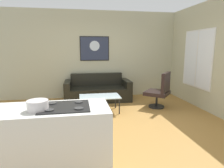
{
  "coord_description": "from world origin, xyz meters",
  "views": [
    {
      "loc": [
        -0.67,
        -3.97,
        1.63
      ],
      "look_at": [
        0.2,
        0.9,
        0.7
      ],
      "focal_mm": 30.97,
      "sensor_mm": 36.0,
      "label": 1
    }
  ],
  "objects_px": {
    "couch": "(98,91)",
    "wall_painting": "(95,49)",
    "coffee_table": "(100,97)",
    "armchair": "(160,91)",
    "mixing_bowl": "(38,106)"
  },
  "relations": [
    {
      "from": "couch",
      "to": "coffee_table",
      "type": "xyz_separation_m",
      "value": [
        -0.06,
        -1.15,
        0.11
      ]
    },
    {
      "from": "armchair",
      "to": "wall_painting",
      "type": "distance_m",
      "value": 2.5
    },
    {
      "from": "coffee_table",
      "to": "mixing_bowl",
      "type": "xyz_separation_m",
      "value": [
        -1.0,
        -2.46,
        0.58
      ]
    },
    {
      "from": "armchair",
      "to": "mixing_bowl",
      "type": "distance_m",
      "value": 3.7
    },
    {
      "from": "mixing_bowl",
      "to": "coffee_table",
      "type": "bearing_deg",
      "value": 67.85
    },
    {
      "from": "coffee_table",
      "to": "wall_painting",
      "type": "relative_size",
      "value": 1.08
    },
    {
      "from": "couch",
      "to": "wall_painting",
      "type": "bearing_deg",
      "value": 94.63
    },
    {
      "from": "coffee_table",
      "to": "armchair",
      "type": "relative_size",
      "value": 1.03
    },
    {
      "from": "armchair",
      "to": "mixing_bowl",
      "type": "bearing_deg",
      "value": -136.48
    },
    {
      "from": "couch",
      "to": "coffee_table",
      "type": "relative_size",
      "value": 1.98
    },
    {
      "from": "couch",
      "to": "wall_painting",
      "type": "distance_m",
      "value": 1.4
    },
    {
      "from": "coffee_table",
      "to": "armchair",
      "type": "distance_m",
      "value": 1.66
    },
    {
      "from": "coffee_table",
      "to": "armchair",
      "type": "height_order",
      "value": "armchair"
    },
    {
      "from": "mixing_bowl",
      "to": "armchair",
      "type": "bearing_deg",
      "value": 43.52
    },
    {
      "from": "coffee_table",
      "to": "armchair",
      "type": "bearing_deg",
      "value": 2.21
    }
  ]
}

